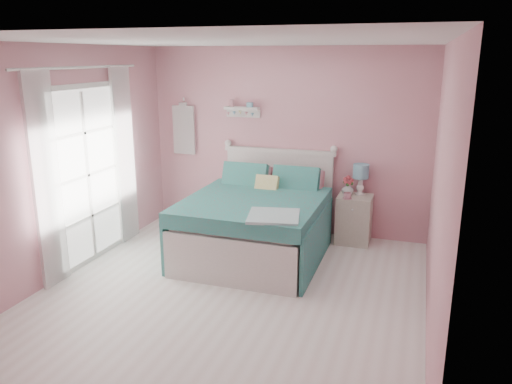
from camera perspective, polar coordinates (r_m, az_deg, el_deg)
The scene contains 13 objects.
floor at distance 5.44m, azimuth -3.13°, elevation -11.69°, with size 4.50×4.50×0.00m, color white.
room_shell at distance 4.93m, azimuth -3.39°, elevation 4.95°, with size 4.50×4.50×4.50m.
bed at distance 6.36m, azimuth 0.18°, elevation -3.61°, with size 1.64×2.08×1.20m.
nightstand at distance 6.89m, azimuth 11.12°, elevation -3.07°, with size 0.45×0.45×0.65m.
table_lamp at distance 6.82m, azimuth 11.89°, elevation 2.08°, with size 0.21×0.21×0.42m.
vase at distance 6.82m, azimuth 10.44°, elevation 0.36°, with size 0.16×0.16×0.17m, color silver.
teacup at distance 6.65m, azimuth 10.39°, elevation -0.42°, with size 0.10×0.10×0.08m, color #CA8799.
roses at distance 6.79m, azimuth 10.47°, elevation 1.34°, with size 0.14×0.11×0.12m.
wall_shelf at distance 7.16m, azimuth -1.59°, elevation 9.42°, with size 0.50×0.15×0.25m.
hanging_dress at distance 7.55m, azimuth -8.25°, elevation 7.03°, with size 0.34×0.03×0.72m, color white.
french_door at distance 6.34m, azimuth -18.73°, elevation 1.79°, with size 0.04×1.32×2.16m.
curtain_near at distance 5.73m, azimuth -22.83°, elevation 1.09°, with size 0.04×0.40×2.32m, color white.
curtain_far at distance 6.88m, azimuth -14.79°, elevation 4.02°, with size 0.04×0.40×2.32m, color white.
Camera 1 is at (1.80, -4.50, 2.47)m, focal length 35.00 mm.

